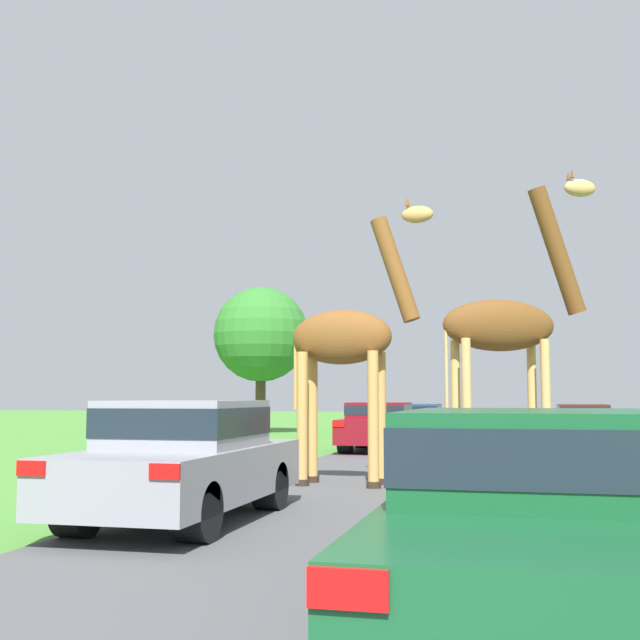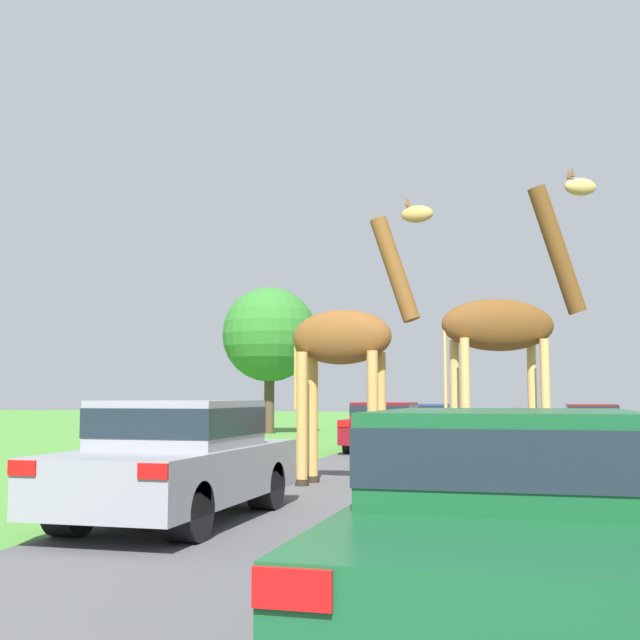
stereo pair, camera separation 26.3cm
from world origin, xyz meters
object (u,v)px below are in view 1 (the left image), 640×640
at_px(car_verge_right, 418,419).
at_px(car_lead_maroon, 533,516).
at_px(giraffe_companion, 510,326).
at_px(tree_far_right, 261,335).
at_px(giraffe_near_road, 348,345).
at_px(car_far_ahead, 185,457).
at_px(car_queue_left, 583,421).
at_px(car_queue_right, 379,425).

bearing_deg(car_verge_right, car_lead_maroon, -81.42).
height_order(giraffe_companion, tree_far_right, tree_far_right).
xyz_separation_m(giraffe_near_road, car_lead_maroon, (2.97, -8.43, -1.66)).
relative_size(giraffe_companion, tree_far_right, 0.87).
height_order(giraffe_companion, car_far_ahead, giraffe_companion).
bearing_deg(car_queue_left, tree_far_right, 166.09).
bearing_deg(car_queue_right, giraffe_companion, -67.91).
bearing_deg(car_lead_maroon, tree_far_right, 111.56).
bearing_deg(car_verge_right, tree_far_right, 162.23).
height_order(giraffe_companion, car_lead_maroon, giraffe_companion).
relative_size(giraffe_near_road, giraffe_companion, 0.93).
xyz_separation_m(giraffe_companion, car_queue_right, (-3.75, 9.25, -1.96)).
bearing_deg(car_queue_right, tree_far_right, 125.00).
bearing_deg(car_lead_maroon, car_far_ahead, 136.01).
bearing_deg(tree_far_right, car_far_ahead, -74.15).
xyz_separation_m(car_queue_left, tree_far_right, (-12.66, 3.14, 3.45)).
bearing_deg(car_lead_maroon, giraffe_companion, 91.32).
bearing_deg(giraffe_near_road, car_far_ahead, -11.18).
height_order(giraffe_near_road, tree_far_right, tree_far_right).
xyz_separation_m(car_verge_right, tree_far_right, (-6.88, 2.21, 3.45)).
distance_m(car_far_ahead, car_verge_right, 20.66).
bearing_deg(car_queue_left, car_queue_right, -133.30).
bearing_deg(giraffe_near_road, tree_far_right, -154.31).
height_order(giraffe_near_road, car_lead_maroon, giraffe_near_road).
bearing_deg(giraffe_companion, car_lead_maroon, -22.73).
xyz_separation_m(car_queue_left, car_verge_right, (-5.78, 0.93, 0.01)).
height_order(giraffe_near_road, car_far_ahead, giraffe_near_road).
distance_m(giraffe_near_road, car_queue_left, 16.17).
distance_m(giraffe_near_road, tree_far_right, 19.99).
bearing_deg(car_queue_left, giraffe_near_road, -108.23).
relative_size(giraffe_near_road, car_far_ahead, 1.17).
height_order(giraffe_companion, car_queue_left, giraffe_companion).
relative_size(car_queue_left, car_far_ahead, 1.07).
bearing_deg(car_queue_right, car_verge_right, 88.24).
height_order(giraffe_companion, car_verge_right, giraffe_companion).
bearing_deg(giraffe_companion, car_queue_left, 147.76).
height_order(car_lead_maroon, car_queue_right, car_lead_maroon).
relative_size(car_queue_left, car_verge_right, 1.13).
bearing_deg(car_far_ahead, car_verge_right, 88.92).
height_order(car_queue_right, tree_far_right, tree_far_right).
relative_size(giraffe_near_road, car_verge_right, 1.22).
xyz_separation_m(giraffe_companion, tree_far_right, (-10.41, 18.76, 1.45)).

